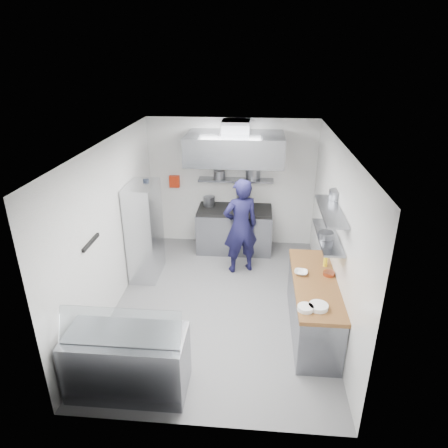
# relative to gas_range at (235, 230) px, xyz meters

# --- Properties ---
(floor) EXTENTS (5.00, 5.00, 0.00)m
(floor) POSITION_rel_gas_range_xyz_m (-0.10, -2.10, -0.45)
(floor) COLOR slate
(floor) RESTS_ON ground
(ceiling) EXTENTS (5.00, 5.00, 0.00)m
(ceiling) POSITION_rel_gas_range_xyz_m (-0.10, -2.10, 2.35)
(ceiling) COLOR silver
(ceiling) RESTS_ON wall_back
(wall_back) EXTENTS (3.60, 2.80, 0.02)m
(wall_back) POSITION_rel_gas_range_xyz_m (-0.10, 0.40, 0.95)
(wall_back) COLOR white
(wall_back) RESTS_ON floor
(wall_front) EXTENTS (3.60, 2.80, 0.02)m
(wall_front) POSITION_rel_gas_range_xyz_m (-0.10, -4.60, 0.95)
(wall_front) COLOR white
(wall_front) RESTS_ON floor
(wall_left) EXTENTS (2.80, 5.00, 0.02)m
(wall_left) POSITION_rel_gas_range_xyz_m (-1.90, -2.10, 0.95)
(wall_left) COLOR white
(wall_left) RESTS_ON floor
(wall_right) EXTENTS (2.80, 5.00, 0.02)m
(wall_right) POSITION_rel_gas_range_xyz_m (1.70, -2.10, 0.95)
(wall_right) COLOR white
(wall_right) RESTS_ON floor
(gas_range) EXTENTS (1.60, 0.80, 0.90)m
(gas_range) POSITION_rel_gas_range_xyz_m (0.00, 0.00, 0.00)
(gas_range) COLOR gray
(gas_range) RESTS_ON floor
(cooktop) EXTENTS (1.57, 0.78, 0.06)m
(cooktop) POSITION_rel_gas_range_xyz_m (0.00, 0.00, 0.48)
(cooktop) COLOR black
(cooktop) RESTS_ON gas_range
(stock_pot_left) EXTENTS (0.25, 0.25, 0.20)m
(stock_pot_left) POSITION_rel_gas_range_xyz_m (-0.57, 0.15, 0.61)
(stock_pot_left) COLOR slate
(stock_pot_left) RESTS_ON cooktop
(stock_pot_mid) EXTENTS (0.30, 0.30, 0.24)m
(stock_pot_mid) POSITION_rel_gas_range_xyz_m (0.17, 0.32, 0.63)
(stock_pot_mid) COLOR slate
(stock_pot_mid) RESTS_ON cooktop
(over_range_shelf) EXTENTS (1.60, 0.30, 0.04)m
(over_range_shelf) POSITION_rel_gas_range_xyz_m (0.00, 0.24, 1.07)
(over_range_shelf) COLOR gray
(over_range_shelf) RESTS_ON wall_back
(shelf_pot_a) EXTENTS (0.24, 0.24, 0.18)m
(shelf_pot_a) POSITION_rel_gas_range_xyz_m (-0.35, 0.25, 1.18)
(shelf_pot_a) COLOR slate
(shelf_pot_a) RESTS_ON over_range_shelf
(shelf_pot_b) EXTENTS (0.32, 0.32, 0.22)m
(shelf_pot_b) POSITION_rel_gas_range_xyz_m (0.36, 0.39, 1.20)
(shelf_pot_b) COLOR slate
(shelf_pot_b) RESTS_ON over_range_shelf
(extractor_hood) EXTENTS (1.90, 1.15, 0.55)m
(extractor_hood) POSITION_rel_gas_range_xyz_m (0.00, -0.18, 1.85)
(extractor_hood) COLOR gray
(extractor_hood) RESTS_ON wall_back
(hood_duct) EXTENTS (0.55, 0.55, 0.24)m
(hood_duct) POSITION_rel_gas_range_xyz_m (0.00, 0.05, 2.23)
(hood_duct) COLOR slate
(hood_duct) RESTS_ON extractor_hood
(red_firebox) EXTENTS (0.22, 0.10, 0.26)m
(red_firebox) POSITION_rel_gas_range_xyz_m (-1.35, 0.34, 0.97)
(red_firebox) COLOR red
(red_firebox) RESTS_ON wall_back
(chef) EXTENTS (0.82, 0.69, 1.91)m
(chef) POSITION_rel_gas_range_xyz_m (0.17, -0.91, 0.50)
(chef) COLOR #121134
(chef) RESTS_ON floor
(wire_rack) EXTENTS (0.50, 0.90, 1.85)m
(wire_rack) POSITION_rel_gas_range_xyz_m (-1.63, -1.22, 0.48)
(wire_rack) COLOR silver
(wire_rack) RESTS_ON floor
(rack_bin_a) EXTENTS (0.18, 0.22, 0.20)m
(rack_bin_a) POSITION_rel_gas_range_xyz_m (-1.63, -0.99, 0.35)
(rack_bin_a) COLOR white
(rack_bin_a) RESTS_ON wire_rack
(rack_bin_b) EXTENTS (0.15, 0.19, 0.17)m
(rack_bin_b) POSITION_rel_gas_range_xyz_m (-1.63, -0.78, 0.85)
(rack_bin_b) COLOR yellow
(rack_bin_b) RESTS_ON wire_rack
(rack_jar) EXTENTS (0.11, 0.11, 0.18)m
(rack_jar) POSITION_rel_gas_range_xyz_m (-1.58, -1.04, 1.35)
(rack_jar) COLOR black
(rack_jar) RESTS_ON wire_rack
(knife_strip) EXTENTS (0.04, 0.55, 0.05)m
(knife_strip) POSITION_rel_gas_range_xyz_m (-1.88, -3.00, 1.10)
(knife_strip) COLOR black
(knife_strip) RESTS_ON wall_left
(prep_counter_base) EXTENTS (0.62, 2.00, 0.84)m
(prep_counter_base) POSITION_rel_gas_range_xyz_m (1.38, -2.70, -0.03)
(prep_counter_base) COLOR gray
(prep_counter_base) RESTS_ON floor
(prep_counter_top) EXTENTS (0.65, 2.04, 0.06)m
(prep_counter_top) POSITION_rel_gas_range_xyz_m (1.38, -2.70, 0.42)
(prep_counter_top) COLOR brown
(prep_counter_top) RESTS_ON prep_counter_base
(plate_stack_a) EXTENTS (0.26, 0.26, 0.06)m
(plate_stack_a) POSITION_rel_gas_range_xyz_m (1.33, -3.40, 0.48)
(plate_stack_a) COLOR white
(plate_stack_a) RESTS_ON prep_counter_top
(plate_stack_b) EXTENTS (0.22, 0.22, 0.06)m
(plate_stack_b) POSITION_rel_gas_range_xyz_m (1.15, -3.45, 0.48)
(plate_stack_b) COLOR white
(plate_stack_b) RESTS_ON prep_counter_top
(copper_pan) EXTENTS (0.17, 0.17, 0.06)m
(copper_pan) POSITION_rel_gas_range_xyz_m (1.60, -2.51, 0.48)
(copper_pan) COLOR #B55533
(copper_pan) RESTS_ON prep_counter_top
(squeeze_bottle) EXTENTS (0.07, 0.07, 0.18)m
(squeeze_bottle) POSITION_rel_gas_range_xyz_m (1.58, -2.23, 0.54)
(squeeze_bottle) COLOR yellow
(squeeze_bottle) RESTS_ON prep_counter_top
(mixing_bowl) EXTENTS (0.23, 0.23, 0.05)m
(mixing_bowl) POSITION_rel_gas_range_xyz_m (1.18, -2.51, 0.47)
(mixing_bowl) COLOR white
(mixing_bowl) RESTS_ON prep_counter_top
(wall_shelf_lower) EXTENTS (0.30, 1.30, 0.04)m
(wall_shelf_lower) POSITION_rel_gas_range_xyz_m (1.54, -2.40, 1.05)
(wall_shelf_lower) COLOR gray
(wall_shelf_lower) RESTS_ON wall_right
(wall_shelf_upper) EXTENTS (0.30, 1.30, 0.04)m
(wall_shelf_upper) POSITION_rel_gas_range_xyz_m (1.54, -2.40, 1.47)
(wall_shelf_upper) COLOR gray
(wall_shelf_upper) RESTS_ON wall_right
(shelf_pot_c) EXTENTS (0.22, 0.22, 0.10)m
(shelf_pot_c) POSITION_rel_gas_range_xyz_m (1.49, -2.51, 1.12)
(shelf_pot_c) COLOR slate
(shelf_pot_c) RESTS_ON wall_shelf_lower
(shelf_pot_d) EXTENTS (0.29, 0.29, 0.14)m
(shelf_pot_d) POSITION_rel_gas_range_xyz_m (1.72, -1.95, 1.56)
(shelf_pot_d) COLOR slate
(shelf_pot_d) RESTS_ON wall_shelf_upper
(display_case) EXTENTS (1.50, 0.70, 0.85)m
(display_case) POSITION_rel_gas_range_xyz_m (-1.10, -4.10, -0.03)
(display_case) COLOR gray
(display_case) RESTS_ON floor
(display_glass) EXTENTS (1.47, 0.19, 0.42)m
(display_glass) POSITION_rel_gas_range_xyz_m (-1.10, -4.22, 0.62)
(display_glass) COLOR silver
(display_glass) RESTS_ON display_case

